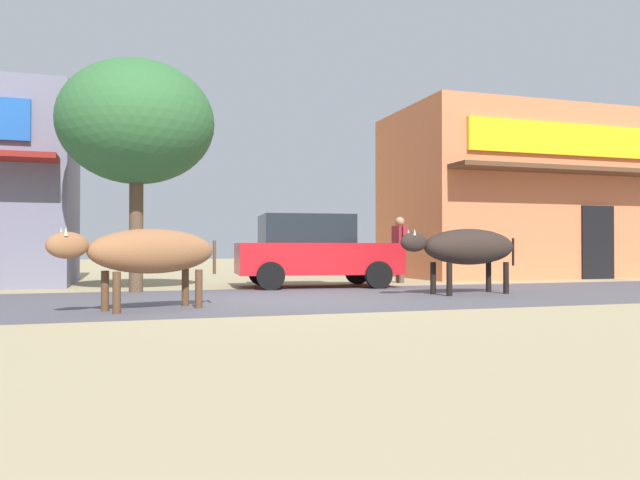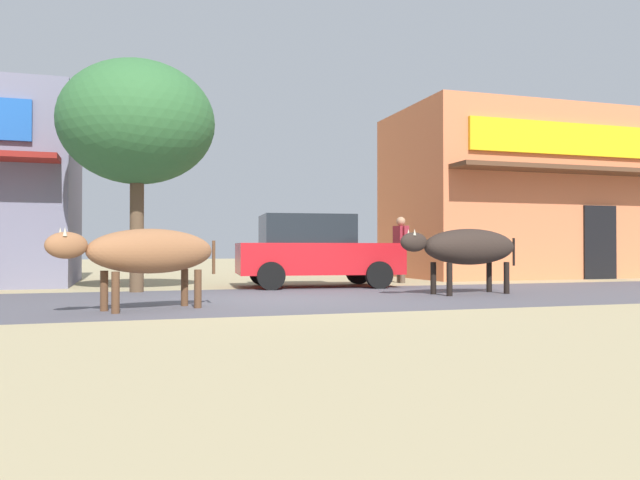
{
  "view_description": "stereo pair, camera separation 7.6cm",
  "coord_description": "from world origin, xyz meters",
  "px_view_note": "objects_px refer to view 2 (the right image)",
  "views": [
    {
      "loc": [
        -2.66,
        -10.69,
        0.9
      ],
      "look_at": [
        0.91,
        0.51,
        1.04
      ],
      "focal_mm": 35.1,
      "sensor_mm": 36.0,
      "label": 1
    },
    {
      "loc": [
        -2.59,
        -10.72,
        0.9
      ],
      "look_at": [
        0.91,
        0.51,
        1.04
      ],
      "focal_mm": 35.1,
      "sensor_mm": 36.0,
      "label": 2
    }
  ],
  "objects_px": {
    "parked_hatchback_car": "(314,250)",
    "cow_far_dark": "(467,247)",
    "pedestrian_by_shop": "(401,244)",
    "roadside_tree": "(137,123)",
    "cow_near_brown": "(147,252)"
  },
  "relations": [
    {
      "from": "parked_hatchback_car",
      "to": "cow_far_dark",
      "type": "height_order",
      "value": "parked_hatchback_car"
    },
    {
      "from": "cow_far_dark",
      "to": "pedestrian_by_shop",
      "type": "height_order",
      "value": "pedestrian_by_shop"
    },
    {
      "from": "parked_hatchback_car",
      "to": "cow_far_dark",
      "type": "xyz_separation_m",
      "value": [
        2.17,
        -3.02,
        0.06
      ]
    },
    {
      "from": "cow_far_dark",
      "to": "pedestrian_by_shop",
      "type": "bearing_deg",
      "value": 84.15
    },
    {
      "from": "roadside_tree",
      "to": "parked_hatchback_car",
      "type": "distance_m",
      "value": 4.71
    },
    {
      "from": "roadside_tree",
      "to": "parked_hatchback_car",
      "type": "height_order",
      "value": "roadside_tree"
    },
    {
      "from": "parked_hatchback_car",
      "to": "pedestrian_by_shop",
      "type": "relative_size",
      "value": 2.27
    },
    {
      "from": "roadside_tree",
      "to": "cow_near_brown",
      "type": "xyz_separation_m",
      "value": [
        0.08,
        -3.82,
        -2.58
      ]
    },
    {
      "from": "parked_hatchback_car",
      "to": "cow_far_dark",
      "type": "relative_size",
      "value": 1.41
    },
    {
      "from": "parked_hatchback_car",
      "to": "cow_near_brown",
      "type": "height_order",
      "value": "parked_hatchback_car"
    },
    {
      "from": "roadside_tree",
      "to": "pedestrian_by_shop",
      "type": "bearing_deg",
      "value": 12.33
    },
    {
      "from": "roadside_tree",
      "to": "pedestrian_by_shop",
      "type": "distance_m",
      "value": 7.07
    },
    {
      "from": "parked_hatchback_car",
      "to": "pedestrian_by_shop",
      "type": "distance_m",
      "value": 2.73
    },
    {
      "from": "parked_hatchback_car",
      "to": "cow_near_brown",
      "type": "relative_size",
      "value": 1.57
    },
    {
      "from": "roadside_tree",
      "to": "parked_hatchback_car",
      "type": "relative_size",
      "value": 1.23
    }
  ]
}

